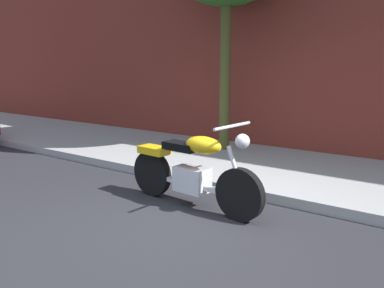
{
  "coord_description": "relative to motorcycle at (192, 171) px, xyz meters",
  "views": [
    {
      "loc": [
        2.6,
        -3.33,
        1.8
      ],
      "look_at": [
        -0.27,
        0.67,
        0.83
      ],
      "focal_mm": 37.35,
      "sensor_mm": 36.0,
      "label": 1
    }
  ],
  "objects": [
    {
      "name": "ground_plane",
      "position": [
        0.27,
        -0.67,
        -0.47
      ],
      "size": [
        60.0,
        60.0,
        0.0
      ],
      "primitive_type": "plane",
      "color": "#28282D"
    },
    {
      "name": "sidewalk",
      "position": [
        0.27,
        2.14,
        -0.4
      ],
      "size": [
        25.81,
        2.89,
        0.14
      ],
      "primitive_type": "cube",
      "color": "#A1A1A1",
      "rests_on": "ground"
    },
    {
      "name": "motorcycle",
      "position": [
        0.0,
        0.0,
        0.0
      ],
      "size": [
        2.09,
        0.7,
        1.13
      ],
      "color": "black",
      "rests_on": "ground"
    }
  ]
}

